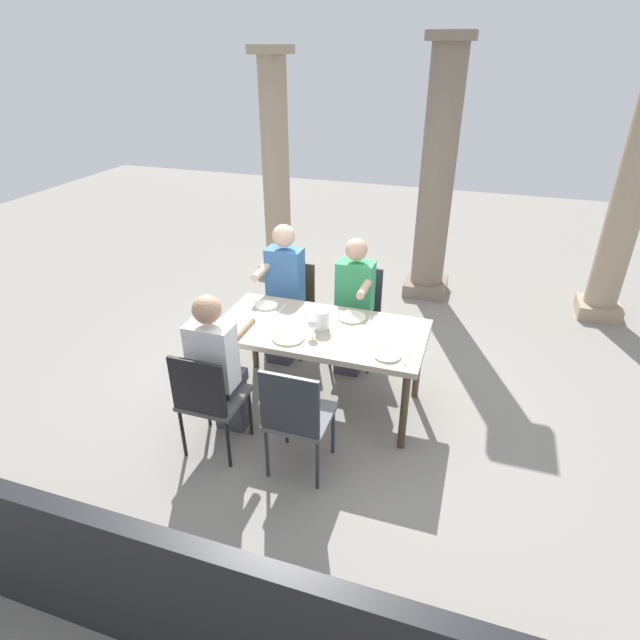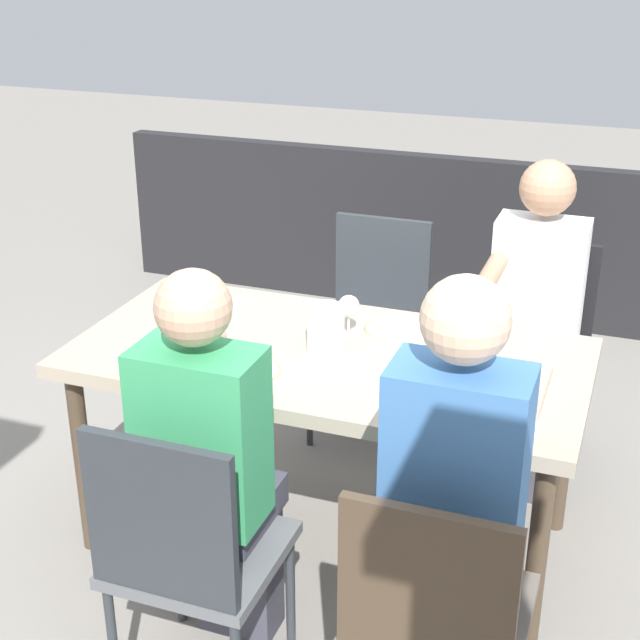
{
  "view_description": "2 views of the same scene",
  "coord_description": "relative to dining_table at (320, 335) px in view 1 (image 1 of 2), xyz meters",
  "views": [
    {
      "loc": [
        1.14,
        -3.49,
        2.8
      ],
      "look_at": [
        0.01,
        -0.06,
        0.86
      ],
      "focal_mm": 28.92,
      "sensor_mm": 36.0,
      "label": 1
    },
    {
      "loc": [
        -0.94,
        2.63,
        2.07
      ],
      "look_at": [
        0.01,
        0.06,
        0.89
      ],
      "focal_mm": 51.68,
      "sensor_mm": 36.0,
      "label": 2
    }
  ],
  "objects": [
    {
      "name": "plate_3",
      "position": [
        0.61,
        -0.26,
        0.08
      ],
      "size": [
        0.2,
        0.2,
        0.02
      ],
      "color": "white",
      "rests_on": "dining_table"
    },
    {
      "name": "stone_column_near",
      "position": [
        -1.43,
        2.59,
        0.69
      ],
      "size": [
        0.44,
        0.44,
        2.79
      ],
      "color": "tan",
      "rests_on": "ground"
    },
    {
      "name": "diner_woman_green",
      "position": [
        -0.58,
        -0.67,
        0.01
      ],
      "size": [
        0.35,
        0.49,
        1.28
      ],
      "color": "#3F3F4C",
      "rests_on": "ground"
    },
    {
      "name": "plate_1",
      "position": [
        -0.19,
        -0.24,
        0.08
      ],
      "size": [
        0.26,
        0.26,
        0.02
      ],
      "color": "silver",
      "rests_on": "dining_table"
    },
    {
      "name": "diner_guest_third",
      "position": [
        0.1,
        0.67,
        0.01
      ],
      "size": [
        0.35,
        0.49,
        1.28
      ],
      "color": "#3F3F4C",
      "rests_on": "ground"
    },
    {
      "name": "fork_0",
      "position": [
        -0.73,
        0.23,
        0.07
      ],
      "size": [
        0.04,
        0.17,
        0.01
      ],
      "primitive_type": "cube",
      "rotation": [
        0.0,
        0.0,
        0.11
      ],
      "color": "silver",
      "rests_on": "dining_table"
    },
    {
      "name": "chair_mid_north",
      "position": [
        0.1,
        0.85,
        -0.16
      ],
      "size": [
        0.44,
        0.44,
        0.92
      ],
      "color": "#5B5E61",
      "rests_on": "ground"
    },
    {
      "name": "chair_mid_south",
      "position": [
        0.1,
        -0.85,
        -0.15
      ],
      "size": [
        0.44,
        0.44,
        0.93
      ],
      "color": "#5B5E61",
      "rests_on": "ground"
    },
    {
      "name": "dining_table",
      "position": [
        0.0,
        0.0,
        0.0
      ],
      "size": [
        1.72,
        0.86,
        0.75
      ],
      "color": "tan",
      "rests_on": "ground"
    },
    {
      "name": "fork_2",
      "position": [
        0.05,
        0.25,
        0.07
      ],
      "size": [
        0.02,
        0.17,
        0.01
      ],
      "primitive_type": "cube",
      "rotation": [
        0.0,
        0.0,
        0.05
      ],
      "color": "silver",
      "rests_on": "dining_table"
    },
    {
      "name": "chair_west_south",
      "position": [
        -0.59,
        -0.85,
        -0.16
      ],
      "size": [
        0.44,
        0.44,
        0.9
      ],
      "color": "#4F4F50",
      "rests_on": "ground"
    },
    {
      "name": "plate_0",
      "position": [
        -0.58,
        0.23,
        0.08
      ],
      "size": [
        0.22,
        0.22,
        0.02
      ],
      "color": "white",
      "rests_on": "dining_table"
    },
    {
      "name": "fork_1",
      "position": [
        -0.34,
        -0.24,
        0.07
      ],
      "size": [
        0.03,
        0.17,
        0.01
      ],
      "primitive_type": "cube",
      "rotation": [
        0.0,
        0.0,
        -0.09
      ],
      "color": "silver",
      "rests_on": "dining_table"
    },
    {
      "name": "spoon_0",
      "position": [
        -0.43,
        0.23,
        0.07
      ],
      "size": [
        0.02,
        0.17,
        0.01
      ],
      "primitive_type": "cube",
      "rotation": [
        0.0,
        0.0,
        0.03
      ],
      "color": "silver",
      "rests_on": "dining_table"
    },
    {
      "name": "chair_west_north",
      "position": [
        -0.59,
        0.85,
        -0.17
      ],
      "size": [
        0.44,
        0.44,
        0.89
      ],
      "color": "#6A6158",
      "rests_on": "ground"
    },
    {
      "name": "plate_2",
      "position": [
        0.2,
        0.25,
        0.08
      ],
      "size": [
        0.25,
        0.25,
        0.02
      ],
      "color": "silver",
      "rests_on": "dining_table"
    },
    {
      "name": "ground_plane",
      "position": [
        0.0,
        0.0,
        -0.68
      ],
      "size": [
        16.0,
        16.0,
        0.0
      ],
      "primitive_type": "plane",
      "color": "gray"
    },
    {
      "name": "water_pitcher",
      "position": [
        0.01,
        -0.0,
        0.14
      ],
      "size": [
        0.13,
        0.13,
        0.16
      ],
      "color": "white",
      "rests_on": "dining_table"
    },
    {
      "name": "stone_column_far",
      "position": [
        2.56,
        2.59,
        0.72
      ],
      "size": [
        0.46,
        0.46,
        2.84
      ],
      "color": "tan",
      "rests_on": "ground"
    },
    {
      "name": "patio_railing",
      "position": [
        0.0,
        -2.25,
        -0.23
      ],
      "size": [
        4.12,
        0.1,
        0.9
      ],
      "primitive_type": "cube",
      "color": "black",
      "rests_on": "ground"
    },
    {
      "name": "fork_3",
      "position": [
        0.46,
        -0.26,
        0.07
      ],
      "size": [
        0.03,
        0.17,
        0.01
      ],
      "primitive_type": "cube",
      "rotation": [
        0.0,
        0.0,
        0.08
      ],
      "color": "silver",
      "rests_on": "dining_table"
    },
    {
      "name": "spoon_3",
      "position": [
        0.76,
        -0.26,
        0.07
      ],
      "size": [
        0.03,
        0.17,
        0.01
      ],
      "primitive_type": "cube",
      "rotation": [
        0.0,
        0.0,
        -0.06
      ],
      "color": "silver",
      "rests_on": "dining_table"
    },
    {
      "name": "spoon_1",
      "position": [
        -0.04,
        -0.24,
        0.07
      ],
      "size": [
        0.02,
        0.17,
        0.01
      ],
      "primitive_type": "cube",
      "rotation": [
        0.0,
        0.0,
        -0.04
      ],
      "color": "silver",
      "rests_on": "dining_table"
    },
    {
      "name": "diner_man_white",
      "position": [
        -0.59,
        0.65,
        0.04
      ],
      "size": [
        0.35,
        0.5,
        1.35
      ],
      "color": "#3F3F4C",
      "rests_on": "ground"
    },
    {
      "name": "spoon_2",
      "position": [
        0.35,
        0.25,
        0.07
      ],
      "size": [
        0.02,
        0.17,
        0.01
      ],
      "primitive_type": "cube",
      "rotation": [
        0.0,
        0.0,
        0.02
      ],
      "color": "silver",
      "rests_on": "dining_table"
    },
    {
      "name": "wine_glass_1",
      "position": [
        -0.02,
        -0.14,
        0.18
      ],
      "size": [
        0.08,
        0.08,
        0.15
      ],
      "color": "white",
      "rests_on": "dining_table"
    },
    {
      "name": "stone_column_centre",
      "position": [
        0.56,
        2.59,
        0.76
      ],
      "size": [
        0.51,
        0.51,
        2.92
      ],
      "color": "gray",
      "rests_on": "ground"
    }
  ]
}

